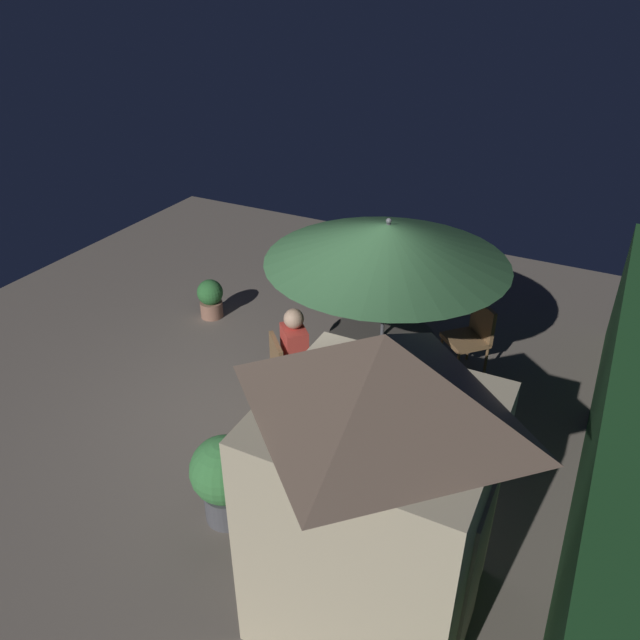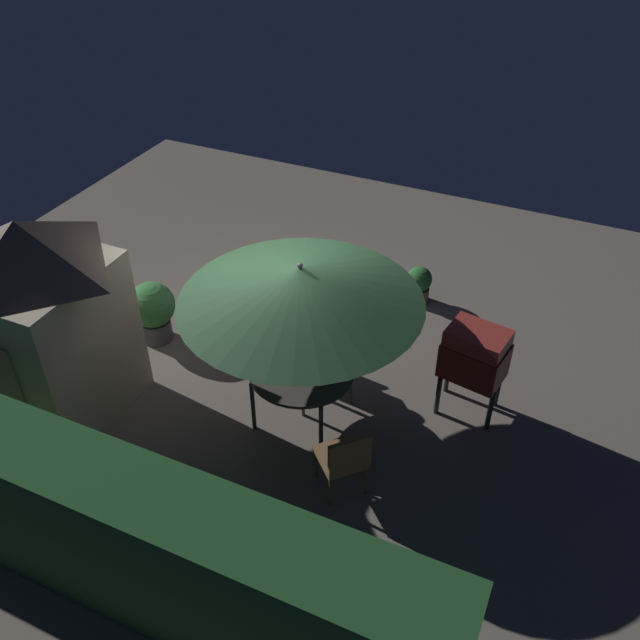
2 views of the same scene
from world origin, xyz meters
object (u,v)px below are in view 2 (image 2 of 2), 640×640
Objects in this scene: person_in_red at (276,314)px; bbq_grill at (475,355)px; patio_umbrella at (301,285)px; chair_far_side at (344,458)px; potted_plant_by_grill at (153,309)px; patio_table at (302,373)px; garden_shed at (43,320)px; chair_near_shed at (275,327)px; potted_plant_by_shed at (419,284)px.

bbq_grill is at bearing -176.04° from person_in_red.
chair_far_side is at bearing 136.33° from patio_umbrella.
potted_plant_by_grill is 1.78m from person_in_red.
patio_table is 1.22m from patio_umbrella.
bbq_grill is 1.33× the size of chair_far_side.
patio_table is at bearing -159.34° from garden_shed.
chair_far_side is 3.60m from potted_plant_by_grill.
chair_near_shed reaches higher than patio_table.
chair_near_shed is 1.57× the size of potted_plant_by_shed.
garden_shed is at bearing 20.66° from patio_umbrella.
patio_table is 0.97× the size of person_in_red.
patio_umbrella reaches higher than potted_plant_by_grill.
potted_plant_by_shed is at bearing -142.06° from potted_plant_by_grill.
chair_near_shed is at bearing 57.11° from potted_plant_by_shed.
potted_plant_by_shed is at bearing -57.06° from bbq_grill.
person_in_red is at bearing -44.66° from chair_far_side.
chair_near_shed is 1.00× the size of chair_far_side.
garden_shed reaches higher than bbq_grill.
bbq_grill is at bearing 122.94° from potted_plant_by_shed.
garden_shed is 4.87m from bbq_grill.
patio_umbrella is 2.88m from potted_plant_by_grill.
potted_plant_by_grill is at bearing 8.14° from person_in_red.
garden_shed is 4.43× the size of potted_plant_by_shed.
potted_plant_by_grill reaches higher than potted_plant_by_shed.
garden_shed is 5.10m from potted_plant_by_shed.
chair_near_shed is at bearing 2.48° from bbq_grill.
patio_umbrella is at bearing 134.19° from chair_near_shed.
patio_umbrella reaches higher than person_in_red.
garden_shed is 2.82× the size of chair_far_side.
chair_far_side is 1.02× the size of potted_plant_by_grill.
chair_far_side is at bearing 136.33° from patio_table.
chair_near_shed and chair_far_side have the same top height.
patio_table is 2.89m from potted_plant_by_shed.
patio_umbrella is 2.92× the size of chair_far_side.
garden_shed is 2.76m from chair_near_shed.
patio_umbrella reaches higher than chair_near_shed.
bbq_grill is at bearing -156.51° from garden_shed.
potted_plant_by_grill is (3.34, -1.34, -0.03)m from chair_far_side.
patio_table reaches higher than potted_plant_by_shed.
chair_near_shed is at bearing -44.70° from chair_far_side.
bbq_grill is (-1.75, -0.92, -1.05)m from patio_umbrella.
person_in_red is at bearing 3.96° from bbq_grill.
chair_far_side is (-0.88, 0.84, -1.38)m from patio_umbrella.
potted_plant_by_shed is 2.46m from person_in_red.
person_in_red is at bearing 134.19° from chair_near_shed.
potted_plant_by_grill is at bearing -99.06° from garden_shed.
patio_table is at bearing -21.80° from patio_umbrella.
chair_near_shed is 1.70m from potted_plant_by_grill.
potted_plant_by_grill is at bearing -11.40° from patio_umbrella.
patio_umbrella is (-2.70, -1.02, 0.60)m from garden_shed.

